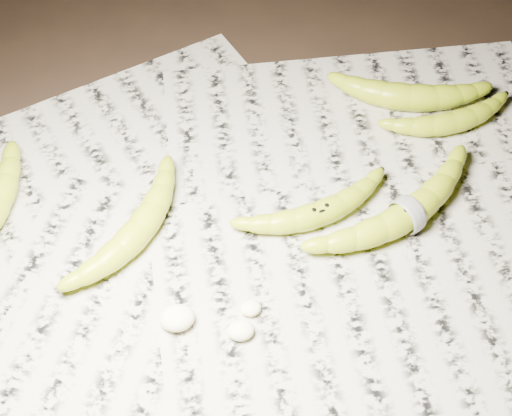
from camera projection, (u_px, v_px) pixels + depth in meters
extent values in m
plane|color=black|center=(245.00, 238.00, 0.90)|extent=(3.00, 3.00, 0.00)
cube|color=#ABA693|center=(259.00, 240.00, 0.89)|extent=(0.90, 0.70, 0.01)
torus|color=white|center=(408.00, 213.00, 0.89)|extent=(0.03, 0.05, 0.05)
ellipsoid|color=#FEF9C5|center=(177.00, 316.00, 0.81)|extent=(0.04, 0.03, 0.02)
ellipsoid|color=#FEF9C5|center=(241.00, 329.00, 0.80)|extent=(0.03, 0.03, 0.02)
ellipsoid|color=#FEF9C5|center=(250.00, 307.00, 0.82)|extent=(0.02, 0.02, 0.01)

